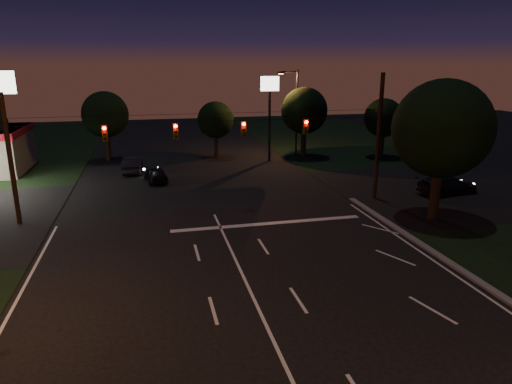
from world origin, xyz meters
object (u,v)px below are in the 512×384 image
object	(u,v)px
utility_pole_right	(374,199)
tree_right_near	(441,130)
car_oncoming_a	(155,174)
car_cross	(447,185)
car_oncoming_b	(133,165)

from	to	relation	value
utility_pole_right	tree_right_near	size ratio (longest dim) A/B	1.03
tree_right_near	car_oncoming_a	size ratio (longest dim) A/B	2.29
car_oncoming_a	car_cross	world-z (taller)	car_cross
utility_pole_right	car_oncoming_b	world-z (taller)	utility_pole_right
utility_pole_right	car_oncoming_a	size ratio (longest dim) A/B	2.35
tree_right_near	car_oncoming_b	distance (m)	26.36
tree_right_near	car_oncoming_a	bearing A→B (deg)	141.35
tree_right_near	car_cross	size ratio (longest dim) A/B	1.78
utility_pole_right	car_cross	distance (m)	6.03
utility_pole_right	car_oncoming_a	xyz separation A→B (m)	(-15.54, 8.81, 0.65)
tree_right_near	car_oncoming_b	world-z (taller)	tree_right_near
utility_pole_right	tree_right_near	distance (m)	7.61
car_oncoming_a	car_cross	xyz separation A→B (m)	(21.52, -8.91, 0.06)
utility_pole_right	car_oncoming_b	distance (m)	21.64
utility_pole_right	tree_right_near	xyz separation A→B (m)	(1.53, -4.83, 5.68)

